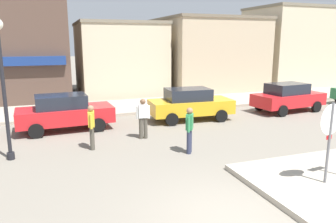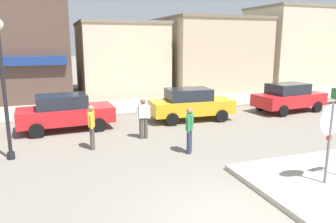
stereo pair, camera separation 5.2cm
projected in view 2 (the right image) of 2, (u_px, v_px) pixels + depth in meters
The scene contains 13 objects.
ground_plane at pixel (234, 220), 7.12m from camera, with size 160.00×160.00×0.00m, color gray.
kerb_far at pixel (119, 107), 18.80m from camera, with size 80.00×4.00×0.15m, color #A89E8C.
stop_sign at pixel (330, 133), 8.37m from camera, with size 0.81×0.14×2.30m.
lamp_post at pixel (2, 69), 10.17m from camera, with size 0.36×0.36×4.54m.
parked_car_nearest at pixel (65, 112), 14.16m from camera, with size 4.08×2.03×1.56m.
parked_car_second at pixel (191, 104), 15.97m from camera, with size 4.08×2.04×1.56m.
parked_car_third at pixel (289, 97), 17.87m from camera, with size 4.16×2.21×1.56m.
pedestrian_crossing_near at pixel (143, 117), 12.91m from camera, with size 0.56×0.26×1.61m.
pedestrian_crossing_far at pixel (92, 126), 11.62m from camera, with size 0.27×0.56×1.61m.
pedestrian_kerb_side at pixel (189, 129), 11.21m from camera, with size 0.38×0.52×1.61m.
building_storefront_left_near at pixel (120, 58), 24.15m from camera, with size 5.92×6.68×5.11m.
building_storefront_left_mid at pixel (206, 54), 26.23m from camera, with size 7.32×8.04×5.54m.
building_storefront_right_near at pixel (299, 47), 27.84m from camera, with size 8.07×5.53×6.52m.
Camera 2 is at (-3.52, -5.59, 3.83)m, focal length 35.00 mm.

